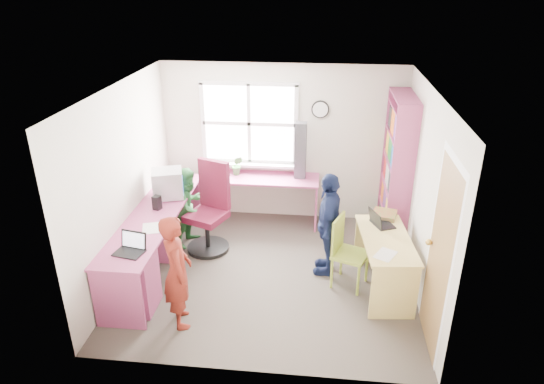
# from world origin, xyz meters

# --- Properties ---
(room) EXTENTS (3.64, 3.44, 2.44)m
(room) POSITION_xyz_m (0.01, 0.10, 1.22)
(room) COLOR #3E3731
(room) RESTS_ON ground
(l_desk) EXTENTS (2.38, 2.95, 0.75)m
(l_desk) POSITION_xyz_m (-1.31, -0.28, 0.46)
(l_desk) COLOR #B34779
(l_desk) RESTS_ON ground
(right_desk) EXTENTS (0.68, 1.27, 0.70)m
(right_desk) POSITION_xyz_m (1.40, -0.16, 0.51)
(right_desk) COLOR #ECD276
(right_desk) RESTS_ON ground
(bookshelf) EXTENTS (0.30, 1.02, 2.10)m
(bookshelf) POSITION_xyz_m (1.65, 1.19, 1.00)
(bookshelf) COLOR #B34779
(bookshelf) RESTS_ON ground
(swivel_chair) EXTENTS (0.76, 0.76, 1.26)m
(swivel_chair) POSITION_xyz_m (-0.90, 0.59, 0.54)
(swivel_chair) COLOR black
(swivel_chair) RESTS_ON ground
(wooden_chair) EXTENTS (0.51, 0.51, 0.91)m
(wooden_chair) POSITION_xyz_m (0.94, -0.10, 0.49)
(wooden_chair) COLOR #A3BB3E
(wooden_chair) RESTS_ON ground
(crt_monitor) EXTENTS (0.49, 0.46, 0.39)m
(crt_monitor) POSITION_xyz_m (-1.46, 0.59, 0.95)
(crt_monitor) COLOR #A8A9AC
(crt_monitor) RESTS_ON l_desk
(laptop_left) EXTENTS (0.35, 0.31, 0.21)m
(laptop_left) POSITION_xyz_m (-1.45, -0.84, 0.80)
(laptop_left) COLOR black
(laptop_left) RESTS_ON l_desk
(laptop_right) EXTENTS (0.35, 0.37, 0.21)m
(laptop_right) POSITION_xyz_m (1.35, 0.16, 0.75)
(laptop_right) COLOR black
(laptop_right) RESTS_ON right_desk
(speaker_a) EXTENTS (0.12, 0.12, 0.19)m
(speaker_a) POSITION_xyz_m (-1.50, 0.21, 0.84)
(speaker_a) COLOR black
(speaker_a) RESTS_ON l_desk
(speaker_b) EXTENTS (0.10, 0.10, 0.18)m
(speaker_b) POSITION_xyz_m (-1.45, 0.82, 0.84)
(speaker_b) COLOR black
(speaker_b) RESTS_ON l_desk
(cd_tower) EXTENTS (0.17, 0.15, 0.85)m
(cd_tower) POSITION_xyz_m (0.29, 1.49, 1.17)
(cd_tower) COLOR black
(cd_tower) RESTS_ON l_desk
(game_box) EXTENTS (0.35, 0.35, 0.06)m
(game_box) POSITION_xyz_m (1.44, 0.41, 0.73)
(game_box) COLOR red
(game_box) RESTS_ON right_desk
(paper_a) EXTENTS (0.28, 0.33, 0.00)m
(paper_a) POSITION_xyz_m (-1.41, -0.30, 0.75)
(paper_a) COLOR silver
(paper_a) RESTS_ON l_desk
(paper_b) EXTENTS (0.30, 0.33, 0.00)m
(paper_b) POSITION_xyz_m (1.35, -0.53, 0.70)
(paper_b) COLOR silver
(paper_b) RESTS_ON right_desk
(potted_plant) EXTENTS (0.17, 0.14, 0.30)m
(potted_plant) POSITION_xyz_m (-0.66, 1.48, 0.90)
(potted_plant) COLOR #357930
(potted_plant) RESTS_ON l_desk
(person_red) EXTENTS (0.48, 0.56, 1.32)m
(person_red) POSITION_xyz_m (-0.88, -1.04, 0.66)
(person_red) COLOR maroon
(person_red) RESTS_ON ground
(person_green) EXTENTS (0.58, 0.66, 1.14)m
(person_green) POSITION_xyz_m (-1.21, 0.70, 0.57)
(person_green) COLOR #2E7437
(person_green) RESTS_ON ground
(person_navy) EXTENTS (0.41, 0.83, 1.37)m
(person_navy) POSITION_xyz_m (0.73, 0.16, 0.68)
(person_navy) COLOR #151F44
(person_navy) RESTS_ON ground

